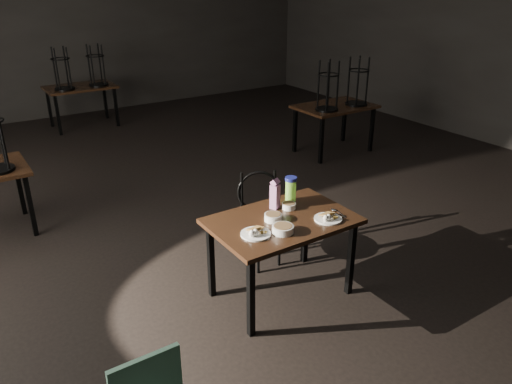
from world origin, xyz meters
TOP-DOWN VIEW (x-y plane):
  - room at (-0.06, 0.01)m, footprint 12.00×12.04m
  - main_table at (-0.46, -1.31)m, footprint 1.20×0.80m
  - plate_left at (-0.80, -1.42)m, footprint 0.24×0.24m
  - plate_right at (-0.15, -1.53)m, footprint 0.23×0.23m
  - bowl_near at (-0.54, -1.29)m, footprint 0.15×0.15m
  - bowl_far at (-0.29, -1.18)m, footprint 0.13×0.13m
  - bowl_big at (-0.59, -1.50)m, footprint 0.17×0.17m
  - juice_carton at (-0.39, -1.10)m, footprint 0.09×0.09m
  - water_bottle at (-0.19, -1.06)m, footprint 0.12×0.12m
  - spoon at (0.01, -1.44)m, footprint 0.05×0.20m
  - bentwood_chair at (-0.29, -0.73)m, footprint 0.48×0.48m
  - bg_table_right at (2.51, 1.34)m, footprint 1.20×0.80m
  - bg_table_far at (-0.40, 4.96)m, footprint 1.20×0.80m

SIDE VIEW (x-z plane):
  - bentwood_chair at x=-0.29m, z-range 0.09..1.00m
  - main_table at x=-0.46m, z-range 0.30..1.05m
  - bg_table_right at x=2.51m, z-range 0.01..1.49m
  - bg_table_far at x=-0.40m, z-range 0.01..1.49m
  - spoon at x=0.01m, z-range 0.75..0.76m
  - plate_right at x=-0.15m, z-range 0.73..0.81m
  - plate_left at x=-0.80m, z-range 0.73..0.81m
  - bowl_far at x=-0.29m, z-range 0.75..0.80m
  - bowl_near at x=-0.54m, z-range 0.75..0.81m
  - bowl_big at x=-0.59m, z-range 0.75..0.81m
  - water_bottle at x=-0.19m, z-range 0.75..0.99m
  - juice_carton at x=-0.39m, z-range 0.74..1.02m
  - room at x=-0.06m, z-range 0.72..3.94m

